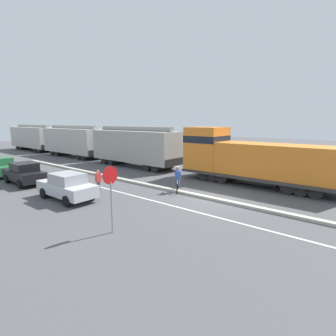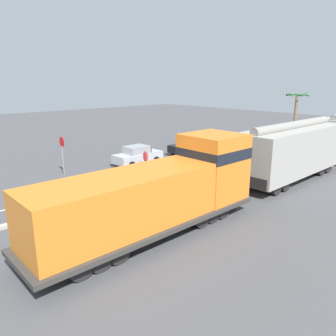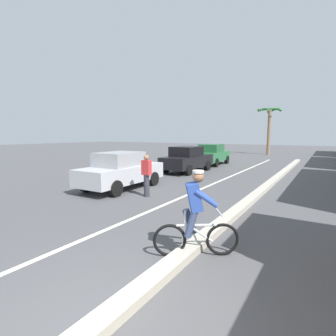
# 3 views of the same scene
# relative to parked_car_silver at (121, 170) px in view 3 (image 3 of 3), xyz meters

# --- Properties ---
(median_curb) EXTENTS (0.36, 36.00, 0.16)m
(median_curb) POSITION_rel_parked_car_silver_xyz_m (5.45, -0.71, -0.74)
(median_curb) COLOR #B2AD9E
(median_curb) RESTS_ON ground
(lane_stripe) EXTENTS (0.14, 36.00, 0.01)m
(lane_stripe) POSITION_rel_parked_car_silver_xyz_m (3.05, -0.71, -0.81)
(lane_stripe) COLOR silver
(lane_stripe) RESTS_ON ground
(parked_car_silver) EXTENTS (1.88, 4.22, 1.62)m
(parked_car_silver) POSITION_rel_parked_car_silver_xyz_m (0.00, 0.00, 0.00)
(parked_car_silver) COLOR #B7BABF
(parked_car_silver) RESTS_ON ground
(parked_car_black) EXTENTS (1.93, 4.25, 1.62)m
(parked_car_black) POSITION_rel_parked_car_silver_xyz_m (0.07, 6.18, 0.00)
(parked_car_black) COLOR black
(parked_car_black) RESTS_ON ground
(parked_car_green) EXTENTS (1.95, 4.26, 1.62)m
(parked_car_green) POSITION_rel_parked_car_silver_xyz_m (-0.09, 10.69, 0.00)
(parked_car_green) COLOR #286B3D
(parked_car_green) RESTS_ON ground
(cyclist) EXTENTS (1.45, 1.01, 1.71)m
(cyclist) POSITION_rel_parked_car_silver_xyz_m (5.59, -4.15, 0.00)
(cyclist) COLOR black
(cyclist) RESTS_ON ground
(palm_tree_near) EXTENTS (2.65, 2.73, 5.59)m
(palm_tree_near) POSITION_rel_parked_car_silver_xyz_m (1.62, 23.89, 3.31)
(palm_tree_near) COLOR #846647
(palm_tree_near) RESTS_ON ground
(pedestrian_by_cars) EXTENTS (0.34, 0.22, 1.62)m
(pedestrian_by_cars) POSITION_rel_parked_car_silver_xyz_m (1.82, -0.61, 0.03)
(pedestrian_by_cars) COLOR #33333D
(pedestrian_by_cars) RESTS_ON ground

